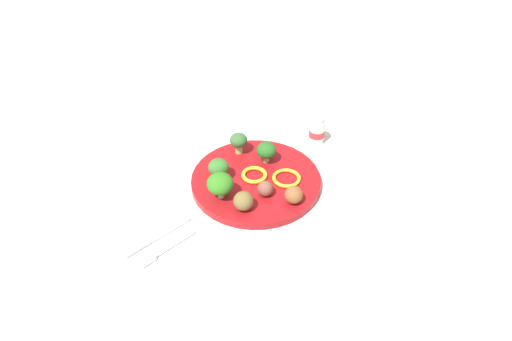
{
  "coord_description": "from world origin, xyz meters",
  "views": [
    {
      "loc": [
        0.49,
        0.57,
        0.65
      ],
      "look_at": [
        0.0,
        0.0,
        0.04
      ],
      "focal_mm": 32.2,
      "sensor_mm": 36.0,
      "label": 1
    }
  ],
  "objects_px": {
    "plate": "(256,181)",
    "napkin": "(163,243)",
    "pepper_ring_mid_left": "(286,178)",
    "pepper_ring_back_right": "(253,176)",
    "fork": "(164,249)",
    "knife": "(154,237)",
    "yogurt_bottle": "(317,131)",
    "meatball_front_left": "(265,189)",
    "meatball_near_rim": "(243,201)",
    "broccoli_floret_front_right": "(219,168)",
    "broccoli_floret_back_left": "(266,150)",
    "meatball_back_left": "(294,195)",
    "broccoli_floret_center": "(239,141)",
    "broccoli_floret_mid_right": "(219,183)"
  },
  "relations": [
    {
      "from": "plate",
      "to": "napkin",
      "type": "relative_size",
      "value": 1.65
    },
    {
      "from": "plate",
      "to": "pepper_ring_mid_left",
      "type": "distance_m",
      "value": 0.07
    },
    {
      "from": "napkin",
      "to": "pepper_ring_mid_left",
      "type": "bearing_deg",
      "value": 174.39
    },
    {
      "from": "pepper_ring_back_right",
      "to": "fork",
      "type": "xyz_separation_m",
      "value": [
        0.25,
        0.04,
        -0.01
      ]
    },
    {
      "from": "knife",
      "to": "yogurt_bottle",
      "type": "bearing_deg",
      "value": -177.14
    },
    {
      "from": "meatball_front_left",
      "to": "napkin",
      "type": "distance_m",
      "value": 0.23
    },
    {
      "from": "meatball_near_rim",
      "to": "yogurt_bottle",
      "type": "xyz_separation_m",
      "value": [
        -0.29,
        -0.08,
        -0.01
      ]
    },
    {
      "from": "knife",
      "to": "napkin",
      "type": "bearing_deg",
      "value": 110.53
    },
    {
      "from": "pepper_ring_back_right",
      "to": "meatball_front_left",
      "type": "bearing_deg",
      "value": 74.66
    },
    {
      "from": "broccoli_floret_front_right",
      "to": "pepper_ring_back_right",
      "type": "bearing_deg",
      "value": 140.61
    },
    {
      "from": "broccoli_floret_back_left",
      "to": "meatball_back_left",
      "type": "bearing_deg",
      "value": 70.83
    },
    {
      "from": "knife",
      "to": "meatball_near_rim",
      "type": "bearing_deg",
      "value": 162.17
    },
    {
      "from": "broccoli_floret_center",
      "to": "knife",
      "type": "distance_m",
      "value": 0.3
    },
    {
      "from": "broccoli_floret_back_left",
      "to": "pepper_ring_back_right",
      "type": "xyz_separation_m",
      "value": [
        0.06,
        0.02,
        -0.03
      ]
    },
    {
      "from": "broccoli_floret_center",
      "to": "pepper_ring_back_right",
      "type": "distance_m",
      "value": 0.1
    },
    {
      "from": "broccoli_floret_mid_right",
      "to": "broccoli_floret_center",
      "type": "height_order",
      "value": "broccoli_floret_mid_right"
    },
    {
      "from": "fork",
      "to": "meatball_near_rim",
      "type": "bearing_deg",
      "value": 173.62
    },
    {
      "from": "broccoli_floret_mid_right",
      "to": "meatball_back_left",
      "type": "xyz_separation_m",
      "value": [
        -0.1,
        0.11,
        -0.02
      ]
    },
    {
      "from": "broccoli_floret_center",
      "to": "napkin",
      "type": "distance_m",
      "value": 0.3
    },
    {
      "from": "broccoli_floret_center",
      "to": "yogurt_bottle",
      "type": "relative_size",
      "value": 0.74
    },
    {
      "from": "broccoli_floret_back_left",
      "to": "broccoli_floret_mid_right",
      "type": "bearing_deg",
      "value": 9.05
    },
    {
      "from": "yogurt_bottle",
      "to": "meatball_front_left",
      "type": "bearing_deg",
      "value": 18.03
    },
    {
      "from": "pepper_ring_mid_left",
      "to": "broccoli_floret_back_left",
      "type": "bearing_deg",
      "value": -96.75
    },
    {
      "from": "meatball_near_rim",
      "to": "pepper_ring_back_right",
      "type": "relative_size",
      "value": 0.71
    },
    {
      "from": "plate",
      "to": "meatball_back_left",
      "type": "bearing_deg",
      "value": 94.16
    },
    {
      "from": "broccoli_floret_center",
      "to": "pepper_ring_back_right",
      "type": "relative_size",
      "value": 0.89
    },
    {
      "from": "broccoli_floret_center",
      "to": "meatball_back_left",
      "type": "distance_m",
      "value": 0.2
    },
    {
      "from": "broccoli_floret_center",
      "to": "pepper_ring_back_right",
      "type": "bearing_deg",
      "value": 68.83
    },
    {
      "from": "broccoli_floret_front_right",
      "to": "pepper_ring_mid_left",
      "type": "relative_size",
      "value": 0.77
    },
    {
      "from": "napkin",
      "to": "meatball_near_rim",
      "type": "bearing_deg",
      "value": 167.17
    },
    {
      "from": "broccoli_floret_back_left",
      "to": "fork",
      "type": "distance_m",
      "value": 0.32
    },
    {
      "from": "meatball_near_rim",
      "to": "pepper_ring_mid_left",
      "type": "xyz_separation_m",
      "value": [
        -0.13,
        -0.01,
        -0.02
      ]
    },
    {
      "from": "yogurt_bottle",
      "to": "napkin",
      "type": "bearing_deg",
      "value": 5.1
    },
    {
      "from": "meatball_front_left",
      "to": "pepper_ring_back_right",
      "type": "bearing_deg",
      "value": -105.34
    },
    {
      "from": "broccoli_floret_center",
      "to": "pepper_ring_mid_left",
      "type": "relative_size",
      "value": 0.82
    },
    {
      "from": "broccoli_floret_front_right",
      "to": "yogurt_bottle",
      "type": "relative_size",
      "value": 0.7
    },
    {
      "from": "broccoli_floret_front_right",
      "to": "meatball_back_left",
      "type": "bearing_deg",
      "value": 113.34
    },
    {
      "from": "broccoli_floret_mid_right",
      "to": "meatball_back_left",
      "type": "bearing_deg",
      "value": 132.65
    },
    {
      "from": "meatball_back_left",
      "to": "meatball_near_rim",
      "type": "height_order",
      "value": "meatball_near_rim"
    },
    {
      "from": "napkin",
      "to": "knife",
      "type": "height_order",
      "value": "knife"
    },
    {
      "from": "broccoli_floret_mid_right",
      "to": "yogurt_bottle",
      "type": "height_order",
      "value": "broccoli_floret_mid_right"
    },
    {
      "from": "pepper_ring_back_right",
      "to": "broccoli_floret_center",
      "type": "bearing_deg",
      "value": -111.17
    },
    {
      "from": "broccoli_floret_center",
      "to": "napkin",
      "type": "height_order",
      "value": "broccoli_floret_center"
    },
    {
      "from": "broccoli_floret_back_left",
      "to": "yogurt_bottle",
      "type": "height_order",
      "value": "yogurt_bottle"
    },
    {
      "from": "meatball_near_rim",
      "to": "pepper_ring_mid_left",
      "type": "relative_size",
      "value": 0.65
    },
    {
      "from": "broccoli_floret_front_right",
      "to": "pepper_ring_mid_left",
      "type": "height_order",
      "value": "broccoli_floret_front_right"
    },
    {
      "from": "meatball_back_left",
      "to": "broccoli_floret_mid_right",
      "type": "bearing_deg",
      "value": -47.35
    },
    {
      "from": "meatball_front_left",
      "to": "napkin",
      "type": "bearing_deg",
      "value": -8.83
    },
    {
      "from": "plate",
      "to": "broccoli_floret_front_right",
      "type": "xyz_separation_m",
      "value": [
        0.06,
        -0.05,
        0.04
      ]
    },
    {
      "from": "meatball_back_left",
      "to": "broccoli_floret_back_left",
      "type": "bearing_deg",
      "value": -109.17
    }
  ]
}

